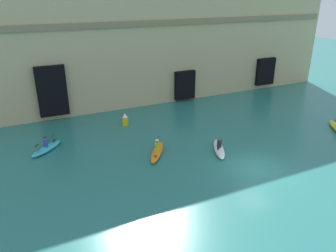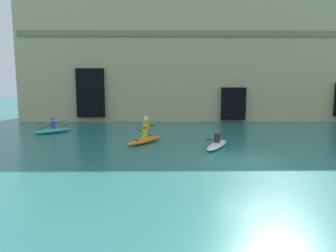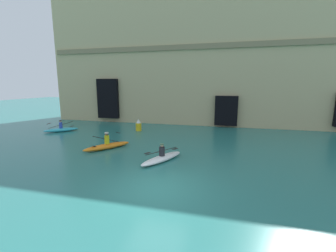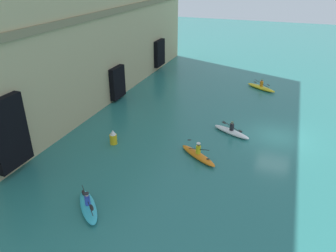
% 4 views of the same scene
% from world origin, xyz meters
% --- Properties ---
extents(ground_plane, '(120.00, 120.00, 0.00)m').
position_xyz_m(ground_plane, '(0.00, 0.00, 0.00)').
color(ground_plane, '#28706B').
extents(cliff_bluff, '(39.01, 7.17, 14.39)m').
position_xyz_m(cliff_bluff, '(1.78, 18.77, 7.17)').
color(cliff_bluff, tan).
rests_on(cliff_bluff, ground).
extents(kayak_orange, '(2.47, 3.16, 1.16)m').
position_xyz_m(kayak_orange, '(-5.12, 4.88, 0.24)').
color(kayak_orange, orange).
rests_on(kayak_orange, ground).
extents(kayak_cyan, '(2.73, 2.62, 1.10)m').
position_xyz_m(kayak_cyan, '(-12.31, 8.99, 0.21)').
color(kayak_cyan, '#33B2C6').
rests_on(kayak_cyan, ground).
extents(kayak_white, '(2.04, 3.23, 1.04)m').
position_xyz_m(kayak_white, '(-0.75, 3.41, 0.21)').
color(kayak_white, white).
rests_on(kayak_white, ground).
extents(marker_buoy, '(0.54, 0.54, 1.13)m').
position_xyz_m(marker_buoy, '(-5.39, 11.27, 0.52)').
color(marker_buoy, yellow).
rests_on(marker_buoy, ground).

